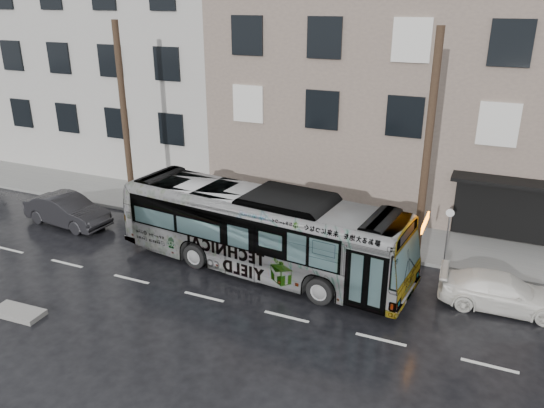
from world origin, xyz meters
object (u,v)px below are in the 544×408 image
(utility_pole_front, at_px, (427,151))
(dark_sedan, at_px, (67,210))
(utility_pole_rear, at_px, (125,120))
(bus, at_px, (261,230))
(white_sedan, at_px, (502,292))
(sign_post, at_px, (447,236))

(utility_pole_front, relative_size, dark_sedan, 2.06)
(utility_pole_front, xyz_separation_m, utility_pole_rear, (-14.00, 0.00, 0.00))
(utility_pole_rear, bearing_deg, bus, -19.56)
(dark_sedan, bearing_deg, white_sedan, -83.31)
(utility_pole_front, distance_m, white_sedan, 5.67)
(dark_sedan, bearing_deg, sign_post, -75.41)
(sign_post, bearing_deg, utility_pole_front, 180.00)
(utility_pole_front, height_order, sign_post, utility_pole_front)
(utility_pole_front, bearing_deg, sign_post, 0.00)
(utility_pole_rear, relative_size, sign_post, 3.75)
(bus, distance_m, dark_sedan, 10.24)
(utility_pole_rear, bearing_deg, white_sedan, -7.58)
(sign_post, height_order, white_sedan, sign_post)
(sign_post, relative_size, white_sedan, 0.58)
(bus, distance_m, white_sedan, 8.86)
(utility_pole_front, relative_size, bus, 0.76)
(sign_post, distance_m, white_sedan, 3.23)
(utility_pole_front, bearing_deg, bus, -151.40)
(utility_pole_rear, relative_size, dark_sedan, 2.06)
(bus, xyz_separation_m, white_sedan, (8.77, 0.72, -1.04))
(sign_post, bearing_deg, bus, -155.55)
(white_sedan, relative_size, dark_sedan, 0.95)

